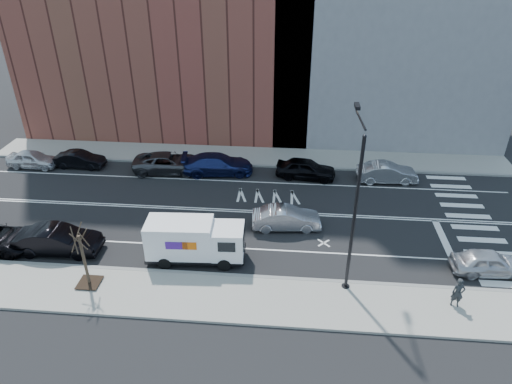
% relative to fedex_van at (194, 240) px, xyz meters
% --- Properties ---
extents(ground, '(120.00, 120.00, 0.00)m').
position_rel_fedex_van_xyz_m(ground, '(1.65, 5.60, -1.38)').
color(ground, black).
rests_on(ground, ground).
extents(sidewalk_near, '(44.00, 3.60, 0.15)m').
position_rel_fedex_van_xyz_m(sidewalk_near, '(1.65, -3.20, -1.30)').
color(sidewalk_near, gray).
rests_on(sidewalk_near, ground).
extents(sidewalk_far, '(44.00, 3.60, 0.15)m').
position_rel_fedex_van_xyz_m(sidewalk_far, '(1.65, 14.40, -1.30)').
color(sidewalk_far, gray).
rests_on(sidewalk_far, ground).
extents(curb_near, '(44.00, 0.25, 0.17)m').
position_rel_fedex_van_xyz_m(curb_near, '(1.65, -1.40, -1.29)').
color(curb_near, gray).
rests_on(curb_near, ground).
extents(curb_far, '(44.00, 0.25, 0.17)m').
position_rel_fedex_van_xyz_m(curb_far, '(1.65, 12.60, -1.29)').
color(curb_far, gray).
rests_on(curb_far, ground).
extents(crosswalk, '(3.00, 14.00, 0.01)m').
position_rel_fedex_van_xyz_m(crosswalk, '(17.65, 5.60, -1.37)').
color(crosswalk, white).
rests_on(crosswalk, ground).
extents(road_markings, '(40.00, 8.60, 0.01)m').
position_rel_fedex_van_xyz_m(road_markings, '(1.65, 5.60, -1.37)').
color(road_markings, white).
rests_on(road_markings, ground).
extents(bldg_brick, '(26.00, 10.00, 22.00)m').
position_rel_fedex_van_xyz_m(bldg_brick, '(-6.35, 21.20, 9.62)').
color(bldg_brick, brown).
rests_on(bldg_brick, ground).
extents(streetlight, '(0.44, 4.02, 9.34)m').
position_rel_fedex_van_xyz_m(streetlight, '(8.65, -1.31, 3.70)').
color(streetlight, black).
rests_on(streetlight, ground).
extents(street_tree, '(1.20, 1.20, 3.75)m').
position_rel_fedex_van_xyz_m(street_tree, '(-5.35, -2.80, 0.08)').
color(street_tree, black).
rests_on(street_tree, ground).
extents(fedex_van, '(5.83, 2.26, 2.62)m').
position_rel_fedex_van_xyz_m(fedex_van, '(0.00, 0.00, 0.00)').
color(fedex_van, black).
rests_on(fedex_van, ground).
extents(far_parked_a, '(4.22, 1.82, 1.42)m').
position_rel_fedex_van_xyz_m(far_parked_a, '(-15.81, 10.95, -0.67)').
color(far_parked_a, silver).
rests_on(far_parked_a, ground).
extents(far_parked_b, '(4.09, 1.53, 1.33)m').
position_rel_fedex_van_xyz_m(far_parked_b, '(-11.95, 11.28, -0.71)').
color(far_parked_b, black).
rests_on(far_parked_b, ground).
extents(far_parked_c, '(5.78, 3.08, 1.55)m').
position_rel_fedex_van_xyz_m(far_parked_c, '(-4.49, 11.11, -0.60)').
color(far_parked_c, '#43444A').
rests_on(far_parked_c, ground).
extents(far_parked_d, '(5.84, 2.95, 1.62)m').
position_rel_fedex_van_xyz_m(far_parked_d, '(-0.47, 11.15, -0.56)').
color(far_parked_d, navy).
rests_on(far_parked_d, ground).
extents(far_parked_e, '(4.83, 2.39, 1.58)m').
position_rel_fedex_van_xyz_m(far_parked_e, '(6.56, 11.00, -0.58)').
color(far_parked_e, black).
rests_on(far_parked_e, ground).
extents(far_parked_f, '(4.65, 1.85, 1.50)m').
position_rel_fedex_van_xyz_m(far_parked_f, '(12.82, 10.93, -0.62)').
color(far_parked_f, '#B1B2B6').
rests_on(far_parked_f, ground).
extents(driving_sedan, '(4.59, 1.99, 1.47)m').
position_rel_fedex_van_xyz_m(driving_sedan, '(5.24, 3.83, -0.64)').
color(driving_sedan, '#B6B6BC').
rests_on(driving_sedan, ground).
extents(near_parked_rear_a, '(5.14, 1.92, 1.68)m').
position_rel_fedex_van_xyz_m(near_parked_rear_a, '(-8.36, 0.03, -0.54)').
color(near_parked_rear_a, black).
rests_on(near_parked_rear_a, ground).
extents(near_parked_front, '(4.23, 1.87, 1.41)m').
position_rel_fedex_van_xyz_m(near_parked_front, '(16.80, 0.28, -0.67)').
color(near_parked_front, silver).
rests_on(near_parked_front, ground).
extents(pedestrian, '(0.65, 0.46, 1.69)m').
position_rel_fedex_van_xyz_m(pedestrian, '(14.15, -2.77, -0.38)').
color(pedestrian, '#232629').
rests_on(pedestrian, sidewalk_near).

